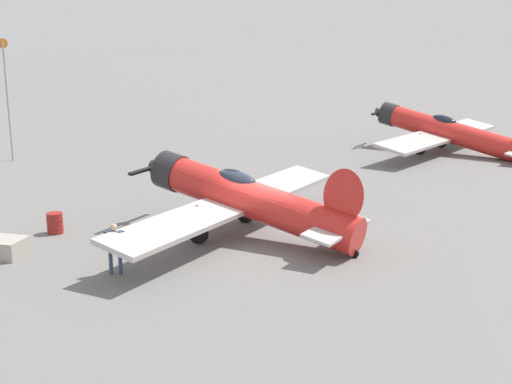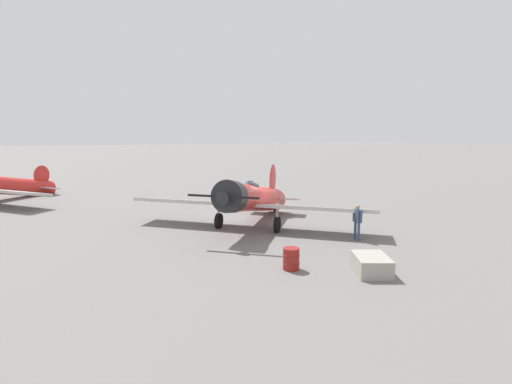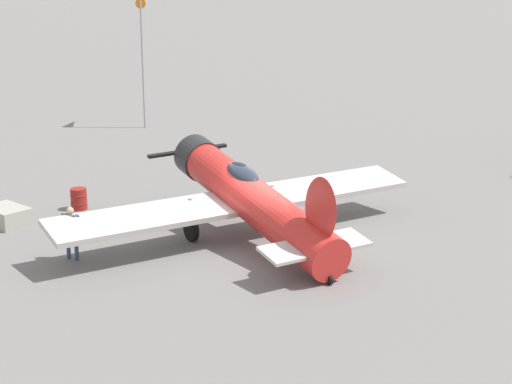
{
  "view_description": "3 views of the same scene",
  "coord_description": "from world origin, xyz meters",
  "px_view_note": "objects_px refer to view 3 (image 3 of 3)",
  "views": [
    {
      "loc": [
        -4.25,
        -23.51,
        7.73
      ],
      "look_at": [
        0.0,
        0.0,
        1.8
      ],
      "focal_mm": 46.89,
      "sensor_mm": 36.0,
      "label": 1
    },
    {
      "loc": [
        -19.95,
        9.24,
        4.88
      ],
      "look_at": [
        0.0,
        0.0,
        1.8
      ],
      "focal_mm": 28.47,
      "sensor_mm": 36.0,
      "label": 2
    },
    {
      "loc": [
        7.05,
        -24.23,
        8.84
      ],
      "look_at": [
        0.0,
        0.0,
        1.8
      ],
      "focal_mm": 57.44,
      "sensor_mm": 36.0,
      "label": 3
    }
  ],
  "objects_px": {
    "airplane_foreground": "(248,198)",
    "equipment_crate": "(6,216)",
    "windsock_mast": "(143,9)",
    "fuel_drum": "(79,199)",
    "ground_crew_mechanic": "(71,228)"
  },
  "relations": [
    {
      "from": "fuel_drum",
      "to": "windsock_mast",
      "type": "distance_m",
      "value": 17.73
    },
    {
      "from": "equipment_crate",
      "to": "fuel_drum",
      "type": "relative_size",
      "value": 2.45
    },
    {
      "from": "ground_crew_mechanic",
      "to": "windsock_mast",
      "type": "distance_m",
      "value": 22.71
    },
    {
      "from": "ground_crew_mechanic",
      "to": "equipment_crate",
      "type": "distance_m",
      "value": 4.75
    },
    {
      "from": "equipment_crate",
      "to": "windsock_mast",
      "type": "bearing_deg",
      "value": 98.3
    },
    {
      "from": "airplane_foreground",
      "to": "windsock_mast",
      "type": "xyz_separation_m",
      "value": [
        -11.37,
        17.82,
        4.95
      ]
    },
    {
      "from": "windsock_mast",
      "to": "airplane_foreground",
      "type": "bearing_deg",
      "value": -57.46
    },
    {
      "from": "equipment_crate",
      "to": "fuel_drum",
      "type": "xyz_separation_m",
      "value": [
        1.56,
        2.39,
        0.09
      ]
    },
    {
      "from": "airplane_foreground",
      "to": "fuel_drum",
      "type": "relative_size",
      "value": 13.45
    },
    {
      "from": "airplane_foreground",
      "to": "equipment_crate",
      "type": "relative_size",
      "value": 5.48
    },
    {
      "from": "airplane_foreground",
      "to": "fuel_drum",
      "type": "distance_m",
      "value": 7.39
    },
    {
      "from": "windsock_mast",
      "to": "fuel_drum",
      "type": "bearing_deg",
      "value": -75.18
    },
    {
      "from": "airplane_foreground",
      "to": "equipment_crate",
      "type": "xyz_separation_m",
      "value": [
        -8.67,
        -0.68,
        -1.18
      ]
    },
    {
      "from": "equipment_crate",
      "to": "fuel_drum",
      "type": "height_order",
      "value": "fuel_drum"
    },
    {
      "from": "windsock_mast",
      "to": "ground_crew_mechanic",
      "type": "bearing_deg",
      "value": -72.43
    }
  ]
}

